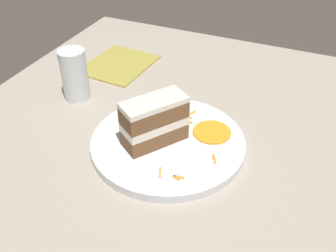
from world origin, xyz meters
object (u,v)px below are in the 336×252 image
(drinking_glass, at_px, (75,78))
(cream_dollop, at_px, (165,101))
(orange_garnish, at_px, (212,132))
(plate, at_px, (168,143))
(menu_card, at_px, (119,65))
(cake_slice, at_px, (154,121))

(drinking_glass, bearing_deg, cream_dollop, -178.25)
(cream_dollop, height_order, orange_garnish, cream_dollop)
(plate, relative_size, menu_card, 1.63)
(plate, distance_m, cake_slice, 0.06)
(drinking_glass, distance_m, menu_card, 0.18)
(cake_slice, xyz_separation_m, menu_card, (0.24, -0.27, -0.06))
(orange_garnish, bearing_deg, cake_slice, 36.32)
(cream_dollop, xyz_separation_m, menu_card, (0.21, -0.17, -0.04))
(plate, xyz_separation_m, menu_card, (0.26, -0.26, -0.01))
(cake_slice, bearing_deg, drinking_glass, -166.71)
(plate, relative_size, cake_slice, 2.31)
(drinking_glass, bearing_deg, plate, 163.19)
(plate, bearing_deg, drinking_glass, -16.81)
(plate, distance_m, drinking_glass, 0.28)
(plate, bearing_deg, menu_card, -45.12)
(plate, height_order, cream_dollop, cream_dollop)
(cream_dollop, distance_m, menu_card, 0.28)
(cream_dollop, height_order, menu_card, cream_dollop)
(orange_garnish, relative_size, drinking_glass, 0.64)
(cake_slice, xyz_separation_m, drinking_glass, (0.25, -0.10, -0.01))
(cream_dollop, relative_size, menu_card, 0.27)
(orange_garnish, relative_size, menu_card, 0.41)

